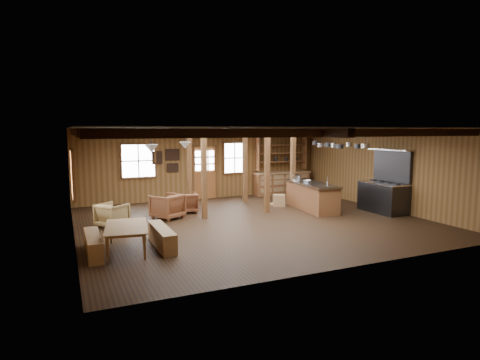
% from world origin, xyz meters
% --- Properties ---
extents(room, '(10.04, 9.04, 2.84)m').
position_xyz_m(room, '(0.00, 0.00, 1.40)').
color(room, black).
rests_on(room, ground).
extents(ceiling_joists, '(9.80, 8.82, 0.18)m').
position_xyz_m(ceiling_joists, '(0.00, 0.18, 2.68)').
color(ceiling_joists, black).
rests_on(ceiling_joists, ceiling).
extents(timber_posts, '(3.95, 2.35, 2.80)m').
position_xyz_m(timber_posts, '(0.52, 2.08, 1.40)').
color(timber_posts, '#482914').
rests_on(timber_posts, floor).
extents(back_door, '(1.02, 0.08, 2.15)m').
position_xyz_m(back_door, '(0.00, 4.45, 0.88)').
color(back_door, brown).
rests_on(back_door, floor).
extents(window_back_left, '(1.32, 0.06, 1.32)m').
position_xyz_m(window_back_left, '(-2.60, 4.46, 1.60)').
color(window_back_left, white).
rests_on(window_back_left, wall_back).
extents(window_back_right, '(1.02, 0.06, 1.32)m').
position_xyz_m(window_back_right, '(1.30, 4.46, 1.60)').
color(window_back_right, white).
rests_on(window_back_right, wall_back).
extents(window_left, '(0.14, 1.24, 1.32)m').
position_xyz_m(window_left, '(-4.96, 0.50, 1.60)').
color(window_left, white).
rests_on(window_left, wall_back).
extents(notice_boards, '(1.08, 0.03, 0.90)m').
position_xyz_m(notice_boards, '(-1.50, 4.46, 1.64)').
color(notice_boards, beige).
rests_on(notice_boards, wall_back).
extents(back_counter, '(2.55, 0.60, 2.45)m').
position_xyz_m(back_counter, '(3.40, 4.20, 0.60)').
color(back_counter, brown).
rests_on(back_counter, floor).
extents(pendant_lamps, '(1.86, 2.36, 0.66)m').
position_xyz_m(pendant_lamps, '(-2.25, 1.00, 2.25)').
color(pendant_lamps, '#2A2A2D').
rests_on(pendant_lamps, ceiling).
extents(pot_rack, '(0.37, 3.00, 0.44)m').
position_xyz_m(pot_rack, '(3.29, 0.30, 2.26)').
color(pot_rack, '#2A2A2D').
rests_on(pot_rack, ceiling).
extents(kitchen_island, '(1.11, 2.57, 1.20)m').
position_xyz_m(kitchen_island, '(2.65, 0.80, 0.48)').
color(kitchen_island, brown).
rests_on(kitchen_island, floor).
extents(step_stool, '(0.58, 0.51, 0.43)m').
position_xyz_m(step_stool, '(1.90, 1.77, 0.21)').
color(step_stool, olive).
rests_on(step_stool, floor).
extents(commercial_range, '(0.88, 1.72, 2.12)m').
position_xyz_m(commercial_range, '(4.64, -0.55, 0.67)').
color(commercial_range, '#2A2A2D').
rests_on(commercial_range, floor).
extents(dining_table, '(1.16, 1.77, 0.58)m').
position_xyz_m(dining_table, '(-3.90, -1.55, 0.29)').
color(dining_table, olive).
rests_on(dining_table, floor).
extents(bench_wall, '(0.31, 1.64, 0.45)m').
position_xyz_m(bench_wall, '(-4.65, -1.55, 0.23)').
color(bench_wall, olive).
rests_on(bench_wall, floor).
extents(bench_aisle, '(0.32, 1.70, 0.47)m').
position_xyz_m(bench_aisle, '(-3.13, -1.55, 0.23)').
color(bench_aisle, olive).
rests_on(bench_aisle, floor).
extents(armchair_a, '(1.15, 1.16, 0.77)m').
position_xyz_m(armchair_a, '(-2.28, 1.41, 0.39)').
color(armchair_a, brown).
rests_on(armchair_a, floor).
extents(armchair_b, '(0.77, 0.79, 0.66)m').
position_xyz_m(armchair_b, '(-1.48, 2.07, 0.33)').
color(armchair_b, brown).
rests_on(armchair_b, floor).
extents(armchair_c, '(1.03, 1.03, 0.68)m').
position_xyz_m(armchair_c, '(-3.96, 1.00, 0.34)').
color(armchair_c, olive).
rests_on(armchair_c, floor).
extents(counter_pot, '(0.32, 0.32, 0.19)m').
position_xyz_m(counter_pot, '(2.52, 1.56, 1.04)').
color(counter_pot, '#B6B8BD').
rests_on(counter_pot, kitchen_island).
extents(bowl, '(0.37, 0.37, 0.07)m').
position_xyz_m(bowl, '(2.59, 1.01, 0.97)').
color(bowl, silver).
rests_on(bowl, kitchen_island).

